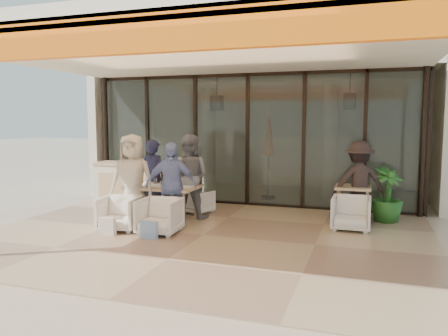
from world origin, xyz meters
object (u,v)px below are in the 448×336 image
at_px(chair_near_left, 119,212).
at_px(diner_navy, 154,178).
at_px(chair_far_left, 164,198).
at_px(diner_grey, 189,177).
at_px(diner_cream, 132,180).
at_px(standing_woman, 359,182).
at_px(dining_table, 162,188).
at_px(host_counter, 132,183).
at_px(potted_palm, 387,195).
at_px(side_table, 353,191).
at_px(side_chair, 351,212).
at_px(chair_far_right, 198,201).
at_px(chair_near_right, 159,215).
at_px(diner_periwinkle, 171,185).

bearing_deg(chair_near_left, diner_navy, 79.89).
bearing_deg(chair_far_left, diner_grey, 155.28).
bearing_deg(diner_cream, standing_woman, 13.08).
xyz_separation_m(chair_near_left, diner_cream, (0.00, 0.50, 0.55)).
bearing_deg(dining_table, standing_woman, 17.12).
bearing_deg(chair_far_left, dining_table, 119.63).
relative_size(dining_table, diner_cream, 0.83).
bearing_deg(host_counter, potted_palm, -1.25).
xyz_separation_m(chair_far_left, side_table, (4.16, 0.25, 0.33)).
bearing_deg(diner_cream, chair_near_left, -98.00).
bearing_deg(chair_far_left, side_chair, 179.13).
relative_size(dining_table, chair_near_left, 2.09).
relative_size(chair_far_right, diner_cream, 0.32).
bearing_deg(side_chair, diner_cream, -167.51).
relative_size(dining_table, chair_far_right, 2.58).
distance_m(diner_cream, standing_woman, 4.57).
relative_size(chair_near_right, diner_periwinkle, 0.44).
height_order(chair_near_right, diner_periwinkle, diner_periwinkle).
xyz_separation_m(chair_near_right, diner_cream, (-0.84, 0.50, 0.54)).
distance_m(side_table, standing_woman, 0.22).
bearing_deg(diner_navy, chair_far_left, -82.54).
relative_size(dining_table, side_chair, 2.06).
bearing_deg(diner_grey, chair_near_left, 56.30).
distance_m(dining_table, chair_far_left, 1.10).
bearing_deg(chair_far_right, diner_cream, 80.64).
bearing_deg(diner_periwinkle, diner_cream, 160.82).
height_order(diner_grey, diner_cream, diner_cream).
xyz_separation_m(diner_cream, diner_periwinkle, (0.84, 0.00, -0.07)).
height_order(standing_woman, potted_palm, standing_woman).
xyz_separation_m(dining_table, potted_palm, (4.40, 1.34, -0.11)).
distance_m(chair_near_left, potted_palm, 5.34).
distance_m(chair_far_left, side_table, 4.18).
distance_m(diner_grey, diner_periwinkle, 0.90).
bearing_deg(chair_far_left, diner_periwinkle, 127.00).
bearing_deg(dining_table, chair_far_right, 65.58).
bearing_deg(chair_far_right, diner_navy, 52.37).
bearing_deg(diner_grey, chair_far_left, -33.50).
xyz_separation_m(diner_navy, diner_periwinkle, (0.84, -0.90, -0.00)).
distance_m(chair_far_left, diner_cream, 1.52).
bearing_deg(dining_table, diner_navy, 132.91).
distance_m(host_counter, diner_cream, 2.27).
distance_m(diner_cream, potted_palm, 5.15).
bearing_deg(side_table, chair_far_right, -175.76).
bearing_deg(diner_cream, potted_palm, 12.43).
distance_m(diner_grey, side_table, 3.41).
bearing_deg(chair_near_left, diner_grey, 48.93).
xyz_separation_m(chair_far_right, chair_near_left, (-0.84, -1.90, 0.07)).
bearing_deg(diner_grey, side_chair, 177.19).
bearing_deg(chair_near_right, diner_cream, 145.51).
relative_size(dining_table, diner_grey, 0.84).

